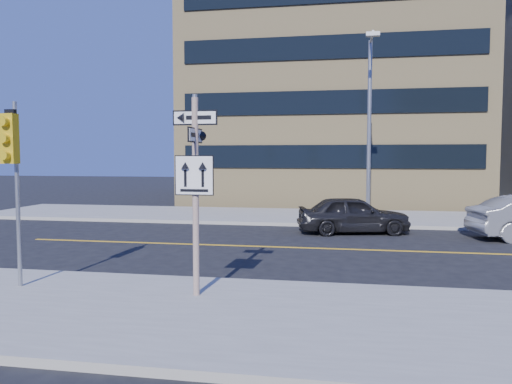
% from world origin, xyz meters
% --- Properties ---
extents(ground, '(120.00, 120.00, 0.00)m').
position_xyz_m(ground, '(0.00, 0.00, 0.00)').
color(ground, black).
rests_on(ground, ground).
extents(sign_pole, '(0.92, 0.92, 4.06)m').
position_xyz_m(sign_pole, '(0.00, -2.51, 2.44)').
color(sign_pole, silver).
rests_on(sign_pole, near_sidewalk).
extents(traffic_signal, '(0.32, 0.45, 4.00)m').
position_xyz_m(traffic_signal, '(-4.00, -2.66, 3.03)').
color(traffic_signal, gray).
rests_on(traffic_signal, near_sidewalk).
extents(parked_car_a, '(2.61, 4.57, 1.47)m').
position_xyz_m(parked_car_a, '(3.29, 7.52, 0.73)').
color(parked_car_a, black).
rests_on(parked_car_a, ground).
extents(streetlight_a, '(0.55, 2.25, 8.00)m').
position_xyz_m(streetlight_a, '(4.00, 10.76, 4.76)').
color(streetlight_a, gray).
rests_on(streetlight_a, far_sidewalk).
extents(building_brick, '(18.00, 18.00, 18.00)m').
position_xyz_m(building_brick, '(2.00, 25.00, 9.00)').
color(building_brick, tan).
rests_on(building_brick, ground).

